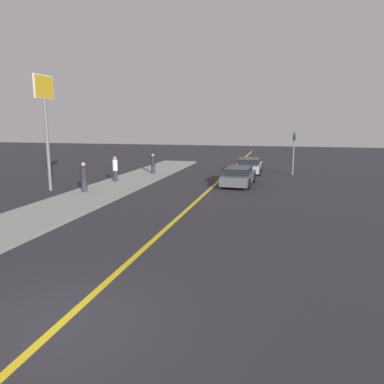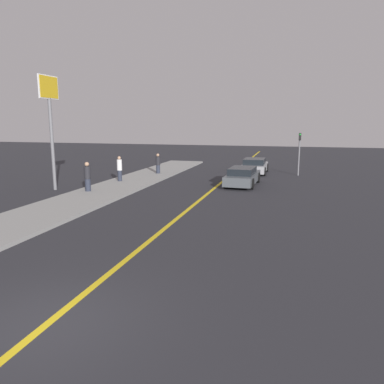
{
  "view_description": "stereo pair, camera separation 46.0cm",
  "coord_description": "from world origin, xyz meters",
  "px_view_note": "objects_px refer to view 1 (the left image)",
  "views": [
    {
      "loc": [
        4.36,
        -6.15,
        4.15
      ],
      "look_at": [
        0.58,
        9.41,
        1.14
      ],
      "focal_mm": 35.0,
      "sensor_mm": 36.0,
      "label": 1
    },
    {
      "loc": [
        4.81,
        -6.03,
        4.15
      ],
      "look_at": [
        0.58,
        9.41,
        1.14
      ],
      "focal_mm": 35.0,
      "sensor_mm": 36.0,
      "label": 2
    }
  ],
  "objects_px": {
    "traffic_light": "(294,149)",
    "car_ahead_center": "(249,166)",
    "pedestrian_mid_group": "(115,169)",
    "pedestrian_near_curb": "(84,177)",
    "roadside_sign": "(45,106)",
    "car_near_right_lane": "(239,176)",
    "pedestrian_far_standing": "(153,164)"
  },
  "relations": [
    {
      "from": "car_near_right_lane",
      "to": "pedestrian_far_standing",
      "type": "relative_size",
      "value": 2.95
    },
    {
      "from": "pedestrian_mid_group",
      "to": "pedestrian_far_standing",
      "type": "height_order",
      "value": "pedestrian_mid_group"
    },
    {
      "from": "car_ahead_center",
      "to": "traffic_light",
      "type": "height_order",
      "value": "traffic_light"
    },
    {
      "from": "pedestrian_far_standing",
      "to": "roadside_sign",
      "type": "height_order",
      "value": "roadside_sign"
    },
    {
      "from": "car_ahead_center",
      "to": "traffic_light",
      "type": "xyz_separation_m",
      "value": [
        3.44,
        -0.45,
        1.47
      ]
    },
    {
      "from": "car_near_right_lane",
      "to": "pedestrian_mid_group",
      "type": "distance_m",
      "value": 8.36
    },
    {
      "from": "car_ahead_center",
      "to": "pedestrian_far_standing",
      "type": "height_order",
      "value": "pedestrian_far_standing"
    },
    {
      "from": "car_ahead_center",
      "to": "pedestrian_near_curb",
      "type": "relative_size",
      "value": 2.47
    },
    {
      "from": "car_near_right_lane",
      "to": "pedestrian_near_curb",
      "type": "xyz_separation_m",
      "value": [
        -8.33,
        -5.33,
        0.4
      ]
    },
    {
      "from": "car_near_right_lane",
      "to": "pedestrian_far_standing",
      "type": "height_order",
      "value": "pedestrian_far_standing"
    },
    {
      "from": "pedestrian_far_standing",
      "to": "traffic_light",
      "type": "bearing_deg",
      "value": 14.48
    },
    {
      "from": "pedestrian_far_standing",
      "to": "traffic_light",
      "type": "distance_m",
      "value": 11.06
    },
    {
      "from": "car_near_right_lane",
      "to": "roadside_sign",
      "type": "relative_size",
      "value": 0.67
    },
    {
      "from": "pedestrian_near_curb",
      "to": "roadside_sign",
      "type": "height_order",
      "value": "roadside_sign"
    },
    {
      "from": "pedestrian_near_curb",
      "to": "roadside_sign",
      "type": "relative_size",
      "value": 0.25
    },
    {
      "from": "car_near_right_lane",
      "to": "roadside_sign",
      "type": "xyz_separation_m",
      "value": [
        -11.0,
        -4.72,
        4.46
      ]
    },
    {
      "from": "car_ahead_center",
      "to": "pedestrian_near_curb",
      "type": "bearing_deg",
      "value": -126.27
    },
    {
      "from": "pedestrian_mid_group",
      "to": "pedestrian_far_standing",
      "type": "bearing_deg",
      "value": 74.86
    },
    {
      "from": "pedestrian_mid_group",
      "to": "roadside_sign",
      "type": "distance_m",
      "value": 5.94
    },
    {
      "from": "traffic_light",
      "to": "pedestrian_mid_group",
      "type": "bearing_deg",
      "value": -149.06
    },
    {
      "from": "pedestrian_far_standing",
      "to": "traffic_light",
      "type": "xyz_separation_m",
      "value": [
        10.65,
        2.75,
        1.15
      ]
    },
    {
      "from": "car_near_right_lane",
      "to": "pedestrian_far_standing",
      "type": "bearing_deg",
      "value": 159.44
    },
    {
      "from": "car_near_right_lane",
      "to": "pedestrian_near_curb",
      "type": "distance_m",
      "value": 9.9
    },
    {
      "from": "pedestrian_near_curb",
      "to": "roadside_sign",
      "type": "xyz_separation_m",
      "value": [
        -2.66,
        0.61,
        4.05
      ]
    },
    {
      "from": "pedestrian_near_curb",
      "to": "car_ahead_center",
      "type": "bearing_deg",
      "value": 53.6
    },
    {
      "from": "traffic_light",
      "to": "car_ahead_center",
      "type": "bearing_deg",
      "value": 172.62
    },
    {
      "from": "traffic_light",
      "to": "pedestrian_near_curb",
      "type": "bearing_deg",
      "value": -137.17
    },
    {
      "from": "pedestrian_mid_group",
      "to": "car_ahead_center",
      "type": "bearing_deg",
      "value": 41.95
    },
    {
      "from": "pedestrian_far_standing",
      "to": "pedestrian_near_curb",
      "type": "bearing_deg",
      "value": -98.71
    },
    {
      "from": "pedestrian_near_curb",
      "to": "traffic_light",
      "type": "bearing_deg",
      "value": 42.83
    },
    {
      "from": "traffic_light",
      "to": "car_near_right_lane",
      "type": "bearing_deg",
      "value": -122.08
    },
    {
      "from": "car_near_right_lane",
      "to": "pedestrian_far_standing",
      "type": "distance_m",
      "value": 7.67
    }
  ]
}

